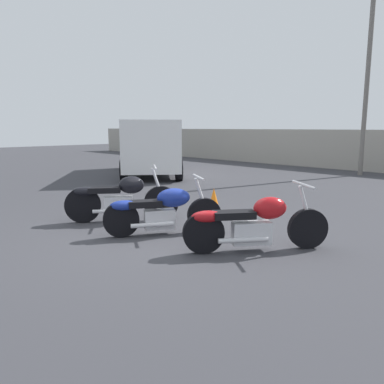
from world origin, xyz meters
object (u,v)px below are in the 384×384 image
at_px(motorcycle_slot_1, 161,210).
at_px(motorcycle_slot_2, 253,223).
at_px(parked_van, 151,145).
at_px(traffic_cone_near, 214,201).
at_px(motorcycle_slot_0, 120,198).
at_px(light_pole_left, 369,61).

relative_size(motorcycle_slot_1, motorcycle_slot_2, 0.98).
height_order(parked_van, traffic_cone_near, parked_van).
relative_size(motorcycle_slot_2, traffic_cone_near, 3.36).
xyz_separation_m(motorcycle_slot_2, parked_van, (-7.92, 4.38, 0.69)).
height_order(motorcycle_slot_0, parked_van, parked_van).
height_order(motorcycle_slot_0, traffic_cone_near, motorcycle_slot_0).
bearing_deg(motorcycle_slot_1, light_pole_left, 125.36).
distance_m(light_pole_left, parked_van, 8.14).
bearing_deg(parked_van, light_pole_left, -8.49).
bearing_deg(motorcycle_slot_2, parked_van, -173.25).
xyz_separation_m(motorcycle_slot_0, traffic_cone_near, (0.77, 1.69, -0.17)).
bearing_deg(light_pole_left, motorcycle_slot_2, -75.91).
relative_size(light_pole_left, motorcycle_slot_2, 3.78).
height_order(motorcycle_slot_2, traffic_cone_near, motorcycle_slot_2).
relative_size(light_pole_left, traffic_cone_near, 12.69).
relative_size(motorcycle_slot_0, motorcycle_slot_2, 0.99).
bearing_deg(light_pole_left, motorcycle_slot_0, -91.68).
bearing_deg(motorcycle_slot_2, motorcycle_slot_1, -129.80).
distance_m(motorcycle_slot_1, motorcycle_slot_2, 1.58).
distance_m(motorcycle_slot_1, parked_van, 8.01).
relative_size(motorcycle_slot_2, parked_van, 0.35).
height_order(light_pole_left, motorcycle_slot_2, light_pole_left).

